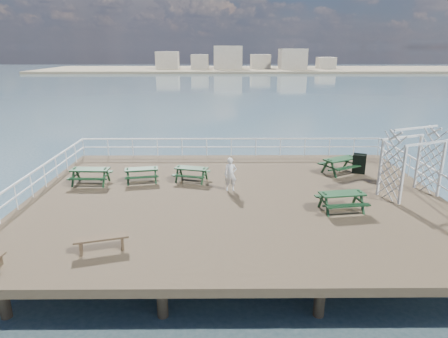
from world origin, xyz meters
The scene contains 12 objects.
ground centered at (0.00, 0.00, -0.15)m, with size 18.00×14.00×0.30m, color brown.
sea_backdrop centered at (12.54, 134.07, -0.51)m, with size 300.00×300.00×9.20m.
railing centered at (-0.07, 2.57, 0.87)m, with size 17.77×13.76×1.10m.
picnic_table_a centered at (-6.85, 1.75, 0.55)m, with size 1.82×1.49×0.86m.
picnic_table_b centered at (-2.06, 2.15, 0.49)m, with size 1.85×1.64×0.77m.
picnic_table_c centered at (5.57, 3.38, 0.57)m, with size 2.33×2.19×0.90m.
picnic_table_d centered at (-4.47, 2.05, 0.49)m, with size 1.78×1.54×0.76m.
picnic_table_e centered at (4.18, -1.61, 0.55)m, with size 1.95×1.66×0.86m.
flat_bench_far centered at (-4.45, -4.85, 0.36)m, with size 1.74×0.86×0.49m.
trellis_arbor centered at (7.60, 0.07, 1.36)m, with size 2.78×2.17×3.06m.
sandwich_board centered at (6.48, 3.22, 0.52)m, with size 0.78×0.69×1.07m.
person centered at (-0.20, 0.79, 0.77)m, with size 0.56×0.37×1.53m, color white.
Camera 1 is at (-0.63, -16.38, 6.27)m, focal length 32.00 mm.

